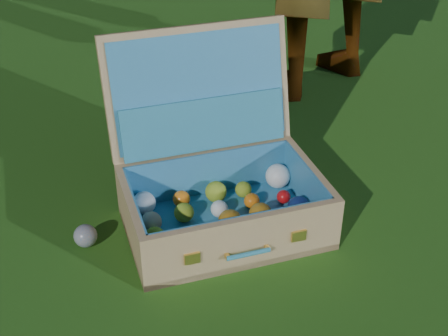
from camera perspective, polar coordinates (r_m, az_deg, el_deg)
ground at (r=1.72m, az=1.38°, el=-6.10°), size 60.00×60.00×0.00m
stray_ball at (r=1.71m, az=-12.55°, el=-6.07°), size 0.06×0.06×0.06m
suitcase at (r=1.72m, az=-0.69°, el=-0.45°), size 0.64×0.61×0.50m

